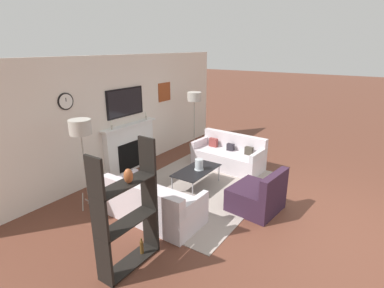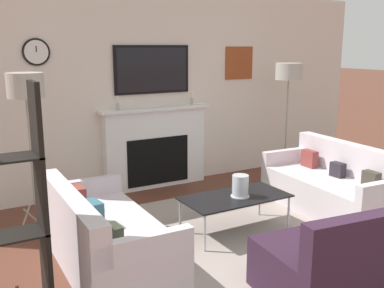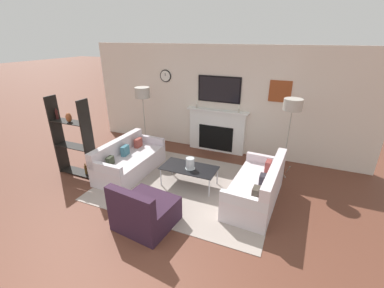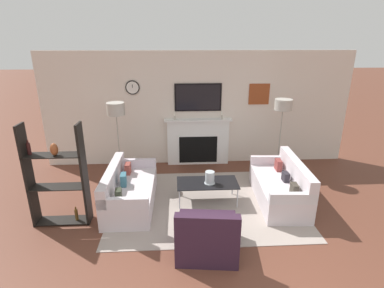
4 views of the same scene
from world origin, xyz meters
The scene contains 9 objects.
fireplace_wall centered at (0.00, 4.76, 1.23)m, with size 7.31×0.28×2.70m.
area_rug centered at (0.00, 2.74, 0.01)m, with size 3.46×2.64×0.01m.
couch_left centered at (-1.42, 2.74, 0.27)m, with size 0.83×1.71×0.74m.
couch_right centered at (1.43, 2.74, 0.29)m, with size 0.87×1.75×0.81m.
armchair centered at (-0.12, 1.36, 0.27)m, with size 0.94×0.91×0.80m.
coffee_table centered at (0.03, 2.78, 0.38)m, with size 1.14×0.58×0.40m.
hurricane_candle centered at (0.07, 2.75, 0.51)m, with size 0.20×0.20×0.23m.
floor_lamp_left centered at (-1.78, 3.99, 1.53)m, with size 0.38×0.38×1.70m.
floor_lamp_right centered at (1.78, 3.99, 1.57)m, with size 0.38×0.38×1.73m.
Camera 2 is at (-2.60, -0.90, 1.95)m, focal length 42.00 mm.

